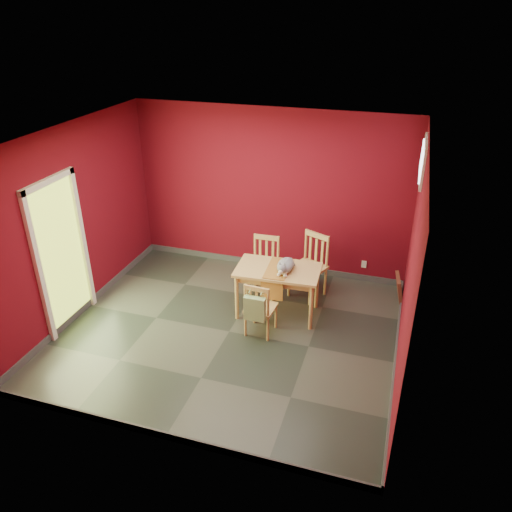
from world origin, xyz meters
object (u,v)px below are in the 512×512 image
(dining_table, at_px, (278,274))
(chair_far_left, at_px, (264,265))
(tote_bag, at_px, (255,309))
(cat, at_px, (286,263))
(picture_frame, at_px, (399,289))
(chair_near, at_px, (260,308))
(chair_far_right, at_px, (310,265))

(dining_table, height_order, chair_far_left, chair_far_left)
(tote_bag, xyz_separation_m, cat, (0.22, 0.74, 0.33))
(chair_far_left, bearing_deg, picture_frame, 9.66)
(chair_near, height_order, picture_frame, chair_near)
(chair_far_left, bearing_deg, chair_far_right, 11.60)
(chair_far_right, distance_m, cat, 0.79)
(picture_frame, bearing_deg, chair_near, -141.36)
(chair_far_right, height_order, cat, chair_far_right)
(cat, bearing_deg, chair_far_right, 56.65)
(chair_far_left, height_order, tote_bag, chair_far_left)
(chair_far_right, xyz_separation_m, cat, (-0.22, -0.67, 0.34))
(dining_table, relative_size, tote_bag, 3.00)
(tote_bag, xyz_separation_m, picture_frame, (1.78, 1.62, -0.32))
(chair_near, height_order, cat, cat)
(dining_table, xyz_separation_m, picture_frame, (1.68, 0.86, -0.44))
(cat, bearing_deg, dining_table, 155.01)
(chair_far_left, distance_m, tote_bag, 1.30)
(dining_table, xyz_separation_m, cat, (0.11, -0.02, 0.21))
(dining_table, xyz_separation_m, chair_far_left, (-0.35, 0.51, -0.18))
(chair_far_right, relative_size, picture_frame, 2.30)
(dining_table, distance_m, cat, 0.24)
(dining_table, bearing_deg, chair_far_left, 124.46)
(chair_far_left, xyz_separation_m, tote_bag, (0.25, -1.28, 0.06))
(dining_table, bearing_deg, picture_frame, 27.15)
(cat, distance_m, picture_frame, 1.91)
(chair_far_left, height_order, cat, cat)
(chair_near, height_order, tote_bag, chair_near)
(chair_far_right, xyz_separation_m, picture_frame, (1.35, 0.21, -0.30))
(dining_table, height_order, chair_far_right, chair_far_right)
(chair_near, distance_m, cat, 0.73)
(cat, bearing_deg, chair_far_left, 115.63)
(chair_far_right, distance_m, chair_near, 1.29)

